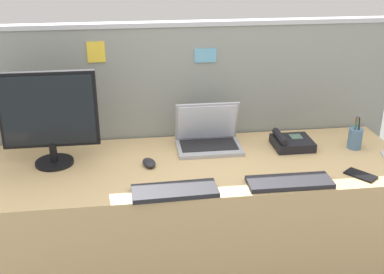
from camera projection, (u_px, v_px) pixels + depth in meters
desk at (193, 224)px, 2.50m from camera, size 2.16×0.71×0.71m
cubicle_divider at (184, 139)px, 2.73m from camera, size 2.37×0.07×1.34m
desktop_monitor at (49, 115)px, 2.26m from camera, size 0.46×0.19×0.47m
laptop at (208, 136)px, 2.52m from camera, size 0.34×0.24×0.24m
desk_phone at (291, 142)px, 2.53m from camera, size 0.20×0.19×0.08m
keyboard_main at (290, 182)px, 2.15m from camera, size 0.39×0.14×0.02m
keyboard_spare at (175, 191)px, 2.08m from camera, size 0.38×0.16×0.02m
computer_mouse_right_hand at (149, 162)px, 2.33m from camera, size 0.08×0.11×0.03m
pen_cup at (355, 138)px, 2.51m from camera, size 0.07×0.07×0.18m
cell_phone_black_slab at (361, 175)px, 2.23m from camera, size 0.14×0.16×0.01m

